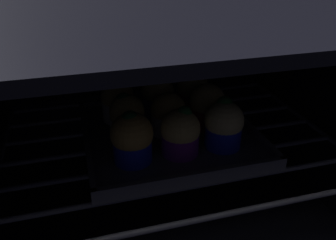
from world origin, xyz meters
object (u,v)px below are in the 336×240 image
muffin_row0_col1 (181,133)px  muffin_row0_col2 (224,125)px  muffin_row2_col0 (118,100)px  muffin_row0_col0 (132,138)px  muffin_row2_col2 (193,92)px  muffin_row1_col0 (127,117)px  muffin_row1_col1 (170,114)px  muffin_row1_col2 (207,106)px  muffin_row2_col1 (159,95)px  baking_tray (168,134)px

muffin_row0_col1 → muffin_row0_col2: muffin_row0_col2 is taller
muffin_row0_col2 → muffin_row2_col0: 19.78cm
muffin_row0_col0 → muffin_row2_col2: 19.74cm
muffin_row0_col2 → muffin_row1_col0: size_ratio=1.05×
muffin_row0_col2 → muffin_row1_col1: (-6.67, 6.52, -0.45)cm
muffin_row0_col1 → muffin_row1_col0: 9.76cm
muffin_row0_col1 → muffin_row1_col2: size_ratio=1.00×
muffin_row2_col0 → muffin_row2_col2: (14.08, 0.13, -0.03)cm
muffin_row0_col1 → muffin_row1_col2: same height
muffin_row2_col1 → muffin_row2_col2: (6.41, 0.05, -0.09)cm
muffin_row0_col0 → muffin_row1_col0: size_ratio=1.03×
muffin_row1_col2 → muffin_row2_col0: 15.76cm
muffin_row0_col0 → muffin_row1_col2: 15.95cm
muffin_row2_col1 → muffin_row2_col0: bearing=-179.4°
muffin_row0_col0 → muffin_row2_col2: (14.02, 13.89, -0.18)cm
muffin_row1_col0 → muffin_row1_col1: 7.18cm
muffin_row0_col0 → muffin_row1_col0: 6.94cm
muffin_row1_col2 → muffin_row2_col2: size_ratio=1.02×
muffin_row2_col0 → muffin_row2_col1: same height
muffin_row0_col2 → muffin_row2_col1: muffin_row0_col2 is taller
muffin_row1_col2 → muffin_row2_col0: bearing=155.2°
baking_tray → muffin_row1_col1: 3.79cm
muffin_row0_col2 → muffin_row2_col1: (-6.72, 13.65, -0.04)cm
muffin_row0_col0 → muffin_row0_col2: size_ratio=0.98×
muffin_row2_col0 → muffin_row1_col1: bearing=-42.4°
muffin_row1_col0 → muffin_row0_col1: bearing=-44.5°
muffin_row0_col0 → muffin_row0_col2: muffin_row0_col2 is taller
muffin_row1_col1 → muffin_row0_col2: bearing=-44.4°
muffin_row1_col2 → muffin_row2_col0: (-14.31, 6.60, -0.15)cm
muffin_row0_col1 → muffin_row1_col0: same height
muffin_row0_col0 → muffin_row1_col1: (7.66, 6.72, -0.50)cm
muffin_row1_col0 → baking_tray: bearing=-0.6°
baking_tray → muffin_row1_col1: size_ratio=3.98×
muffin_row1_col2 → muffin_row2_col1: size_ratio=1.01×
muffin_row0_col2 → muffin_row2_col1: 15.21cm
muffin_row0_col0 → muffin_row1_col0: bearing=85.9°
muffin_row1_col2 → muffin_row2_col1: muffin_row1_col2 is taller
muffin_row2_col1 → muffin_row1_col1: bearing=-89.6°
muffin_row1_col2 → muffin_row0_col1: bearing=-133.8°
baking_tray → muffin_row0_col0: bearing=-136.8°
muffin_row0_col1 → muffin_row2_col2: size_ratio=1.02×
muffin_row0_col0 → muffin_row2_col0: muffin_row0_col0 is taller
muffin_row0_col2 → muffin_row2_col2: muffin_row0_col2 is taller
muffin_row1_col0 → muffin_row2_col1: 9.94cm
muffin_row0_col2 → muffin_row1_col1: size_ratio=1.16×
baking_tray → muffin_row2_col1: bearing=87.3°
muffin_row2_col2 → muffin_row0_col1: bearing=-115.4°
muffin_row1_col0 → muffin_row1_col1: bearing=-1.6°
muffin_row1_col0 → muffin_row0_col2: bearing=-25.9°
muffin_row2_col0 → muffin_row2_col1: bearing=0.6°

